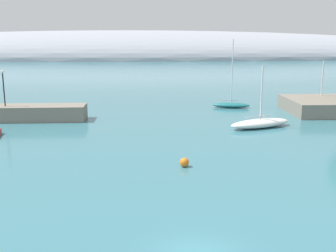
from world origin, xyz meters
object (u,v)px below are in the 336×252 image
object	(u,v)px
sailboat_white_near_shore	(260,123)
sailboat_sand_mid_mooring	(320,106)
sailboat_teal_outer_mooring	(231,104)
harbor_lamp_post	(3,84)
mooring_buoy_orange	(184,162)

from	to	relation	value
sailboat_white_near_shore	sailboat_sand_mid_mooring	world-z (taller)	sailboat_white_near_shore
sailboat_teal_outer_mooring	harbor_lamp_post	size ratio (longest dim) A/B	2.26
sailboat_teal_outer_mooring	harbor_lamp_post	distance (m)	32.66
sailboat_white_near_shore	sailboat_sand_mid_mooring	bearing A→B (deg)	23.58
mooring_buoy_orange	sailboat_white_near_shore	bearing A→B (deg)	54.80
sailboat_sand_mid_mooring	mooring_buoy_orange	size ratio (longest dim) A/B	10.51
sailboat_white_near_shore	sailboat_sand_mid_mooring	distance (m)	17.70
sailboat_sand_mid_mooring	sailboat_teal_outer_mooring	xyz separation A→B (m)	(-13.35, 1.52, 0.02)
sailboat_sand_mid_mooring	harbor_lamp_post	size ratio (longest dim) A/B	1.79
sailboat_sand_mid_mooring	sailboat_teal_outer_mooring	world-z (taller)	sailboat_teal_outer_mooring
sailboat_white_near_shore	harbor_lamp_post	xyz separation A→B (m)	(-31.96, 5.15, 4.23)
sailboat_sand_mid_mooring	sailboat_teal_outer_mooring	distance (m)	13.43
sailboat_white_near_shore	harbor_lamp_post	size ratio (longest dim) A/B	1.83
sailboat_white_near_shore	sailboat_teal_outer_mooring	size ratio (longest dim) A/B	0.81
sailboat_white_near_shore	sailboat_teal_outer_mooring	distance (m)	14.05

